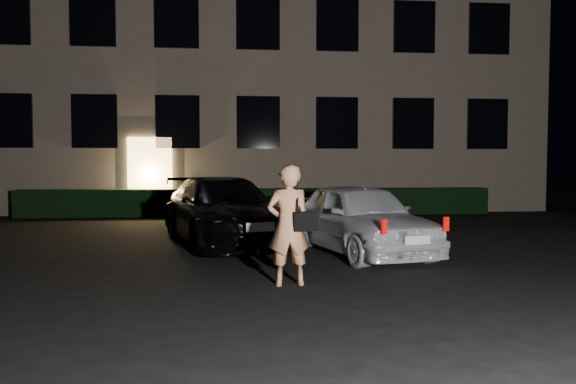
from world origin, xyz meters
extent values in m
plane|color=black|center=(0.00, 0.00, 0.00)|extent=(80.00, 80.00, 0.00)
cube|color=#766454|center=(0.00, 15.00, 6.00)|extent=(20.00, 8.00, 12.00)
cube|color=#F8C671|center=(-3.50, 10.94, 1.25)|extent=(1.40, 0.10, 2.50)
cube|color=black|center=(-7.80, 10.94, 3.00)|extent=(1.40, 0.10, 1.70)
cube|color=black|center=(-5.20, 10.94, 3.00)|extent=(1.40, 0.10, 1.70)
cube|color=black|center=(-2.60, 10.94, 3.00)|extent=(1.40, 0.10, 1.70)
cube|color=black|center=(0.00, 10.94, 3.00)|extent=(1.40, 0.10, 1.70)
cube|color=black|center=(2.60, 10.94, 3.00)|extent=(1.40, 0.10, 1.70)
cube|color=black|center=(5.20, 10.94, 3.00)|extent=(1.40, 0.10, 1.70)
cube|color=black|center=(7.80, 10.94, 3.00)|extent=(1.40, 0.10, 1.70)
cube|color=black|center=(-7.80, 10.94, 6.20)|extent=(1.40, 0.10, 1.70)
cube|color=black|center=(-5.20, 10.94, 6.20)|extent=(1.40, 0.10, 1.70)
cube|color=black|center=(-2.60, 10.94, 6.20)|extent=(1.40, 0.10, 1.70)
cube|color=black|center=(0.00, 10.94, 6.20)|extent=(1.40, 0.10, 1.70)
cube|color=black|center=(2.60, 10.94, 6.20)|extent=(1.40, 0.10, 1.70)
cube|color=black|center=(5.20, 10.94, 6.20)|extent=(1.40, 0.10, 1.70)
cube|color=black|center=(7.80, 10.94, 6.20)|extent=(1.40, 0.10, 1.70)
cube|color=black|center=(0.00, 10.50, 0.42)|extent=(15.00, 0.70, 0.85)
imported|color=black|center=(-1.05, 4.31, 0.69)|extent=(3.13, 5.09, 1.38)
cube|color=white|center=(0.18, 3.74, 0.85)|extent=(0.35, 0.97, 0.46)
cube|color=silver|center=(-0.40, 1.94, 0.60)|extent=(0.50, 0.18, 0.15)
imported|color=silver|center=(1.48, 2.67, 0.66)|extent=(2.48, 4.16, 1.33)
cube|color=red|center=(1.40, 0.73, 0.72)|extent=(0.09, 0.07, 0.22)
cube|color=red|center=(2.48, 1.00, 0.72)|extent=(0.09, 0.07, 0.22)
cube|color=silver|center=(1.95, 0.82, 0.50)|extent=(0.44, 0.15, 0.13)
imported|color=#EC9D68|center=(-0.10, 0.14, 0.83)|extent=(0.65, 0.47, 1.66)
cube|color=black|center=(0.12, 0.06, 0.89)|extent=(0.35, 0.19, 0.26)
cube|color=black|center=(0.00, 0.08, 1.26)|extent=(0.04, 0.06, 0.51)
camera|label=1|loc=(-0.87, -7.46, 1.69)|focal=35.00mm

